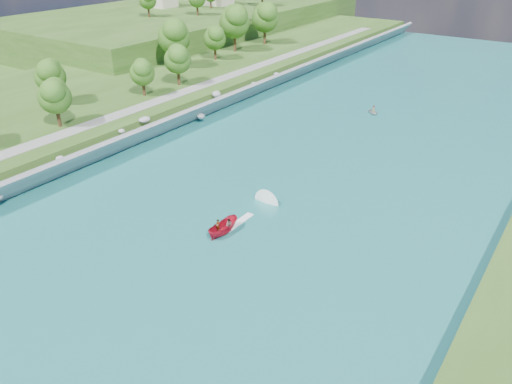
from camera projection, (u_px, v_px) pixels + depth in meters
The scene contains 9 objects.
ground at pixel (196, 245), 54.80m from camera, with size 260.00×260.00×0.00m, color #2D5119.
river_water at pixel (290, 179), 69.35m from camera, with size 55.00×240.00×0.10m, color #1B6869.
berm_west at pixel (63, 104), 93.73m from camera, with size 45.00×240.00×3.50m, color #2D5119.
ridge_west at pixel (194, 21), 163.46m from camera, with size 60.00×120.00×9.00m, color #2D5119.
riprap_bank at pixel (151, 132), 80.84m from camera, with size 3.94×236.00×4.68m.
riverside_path at pixel (126, 112), 84.09m from camera, with size 3.00×200.00×0.10m, color gray.
trees_west at pixel (26, 86), 77.14m from camera, with size 18.20×154.01×13.45m.
motorboat at pixel (230, 223), 57.31m from camera, with size 3.60×19.09×1.91m.
raft at pixel (373, 112), 93.96m from camera, with size 3.63×3.72×1.56m.
Camera 1 is at (31.46, -33.94, 30.66)m, focal length 35.00 mm.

